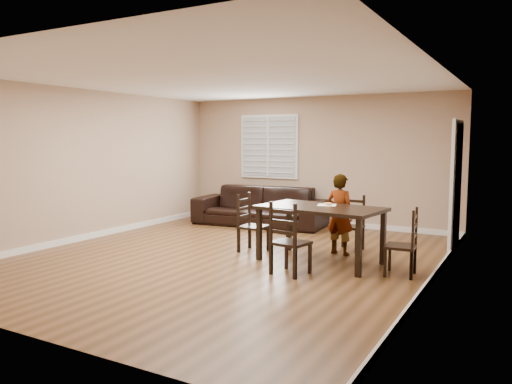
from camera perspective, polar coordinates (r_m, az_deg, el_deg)
ground at (r=7.74m, az=-3.28°, el=-7.48°), size 7.00×7.00×0.00m
room at (r=7.66m, az=-2.41°, el=6.03°), size 6.04×7.04×2.72m
dining_table at (r=7.36m, az=7.36°, el=-2.33°), size 1.88×1.20×0.83m
chair_near at (r=8.39m, az=10.91°, el=-3.67°), size 0.42×0.39×0.90m
chair_far at (r=6.63m, az=3.40°, el=-5.79°), size 0.51×0.48×0.99m
chair_left at (r=8.11m, az=-0.99°, el=-3.77°), size 0.40×0.43×0.94m
chair_right at (r=6.91m, az=17.10°, el=-5.87°), size 0.41×0.44×0.91m
child at (r=7.94m, az=9.58°, el=-2.52°), size 0.51×0.39×1.28m
napkin at (r=7.52m, az=8.10°, el=-1.48°), size 0.33×0.33×0.00m
donut at (r=7.51m, az=8.25°, el=-1.31°), size 0.11×0.11×0.04m
sofa at (r=10.54m, az=0.41°, el=-1.63°), size 2.84×1.31×0.81m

